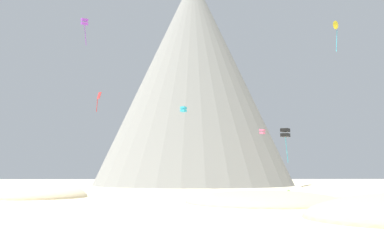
% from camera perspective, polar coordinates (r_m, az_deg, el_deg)
% --- Properties ---
extents(ground_plane, '(400.00, 400.00, 0.00)m').
position_cam_1_polar(ground_plane, '(33.02, 2.40, -12.99)').
color(ground_plane, beige).
extents(dune_foreground_left, '(24.07, 24.14, 2.52)m').
position_cam_1_polar(dune_foreground_left, '(44.92, 10.19, -11.46)').
color(dune_foreground_left, '#C6B284').
rests_on(dune_foreground_left, ground_plane).
extents(dune_foreground_right, '(23.12, 24.50, 3.84)m').
position_cam_1_polar(dune_foreground_right, '(60.40, 21.54, -10.04)').
color(dune_foreground_right, '#CCBA8E').
rests_on(dune_foreground_right, ground_plane).
extents(dune_midground, '(19.06, 19.09, 4.04)m').
position_cam_1_polar(dune_midground, '(57.82, -21.50, -10.17)').
color(dune_midground, beige).
rests_on(dune_midground, ground_plane).
extents(bush_far_right, '(2.35, 2.35, 0.56)m').
position_cam_1_polar(bush_far_right, '(36.97, 25.18, -11.27)').
color(bush_far_right, '#668C4C').
rests_on(bush_far_right, ground_plane).
extents(bush_far_left, '(2.75, 2.75, 0.51)m').
position_cam_1_polar(bush_far_left, '(52.56, 22.53, -10.15)').
color(bush_far_left, '#386633').
rests_on(bush_far_left, ground_plane).
extents(bush_scatter_east, '(3.21, 3.21, 1.01)m').
position_cam_1_polar(bush_scatter_east, '(56.07, 13.56, -10.06)').
color(bush_scatter_east, '#668C4C').
rests_on(bush_scatter_east, ground_plane).
extents(rock_massif, '(57.96, 62.42, 60.97)m').
position_cam_1_polar(rock_massif, '(115.17, 0.17, 4.38)').
color(rock_massif, gray).
rests_on(rock_massif, ground_plane).
extents(kite_black_low, '(1.54, 1.54, 4.83)m').
position_cam_1_polar(kite_black_low, '(58.73, 13.10, -1.80)').
color(kite_black_low, black).
extents(kite_red_low, '(0.77, 1.00, 2.67)m').
position_cam_1_polar(kite_red_low, '(53.03, -13.09, 3.20)').
color(kite_red_low, red).
extents(kite_yellow_mid, '(1.26, 1.01, 4.77)m').
position_cam_1_polar(kite_yellow_mid, '(63.85, 19.80, 12.48)').
color(kite_yellow_mid, yellow).
extents(kite_cyan_mid, '(1.42, 1.43, 1.08)m').
position_cam_1_polar(kite_cyan_mid, '(82.21, -1.22, 1.53)').
color(kite_cyan_mid, '#33BCDB').
extents(kite_violet_mid, '(1.17, 1.21, 3.96)m').
position_cam_1_polar(kite_violet_mid, '(59.42, -15.02, 13.28)').
color(kite_violet_mid, purple).
extents(kite_rainbow_low, '(1.46, 1.45, 1.20)m').
position_cam_1_polar(kite_rainbow_low, '(91.63, 9.95, -1.62)').
color(kite_rainbow_low, '#E5668C').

